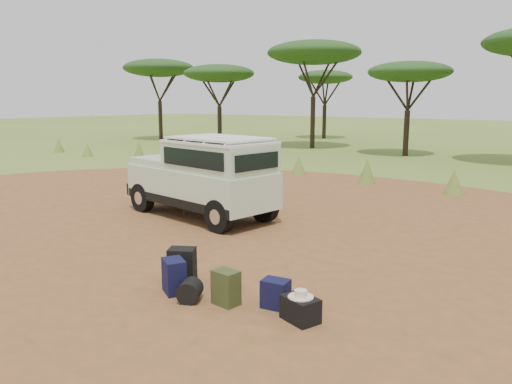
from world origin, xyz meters
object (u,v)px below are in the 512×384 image
Objects in this scene: backpack_navy at (174,276)px; duffel_navy at (276,294)px; safari_vehicle at (204,178)px; backpack_black at (182,266)px; backpack_olive at (226,288)px; walking_staff at (181,191)px; hard_case at (301,309)px.

backpack_navy is 1.60m from duffel_navy.
safari_vehicle reaches higher than backpack_black.
backpack_olive is (3.85, -3.84, -0.72)m from safari_vehicle.
backpack_navy is 1.04× the size of backpack_olive.
walking_staff is 2.49× the size of backpack_black.
safari_vehicle reaches higher than backpack_olive.
duffel_navy is 0.53m from hard_case.
duffel_navy is at bearing 32.80° from backpack_olive.
backpack_black is 2.26m from hard_case.
backpack_black is at bearing -163.93° from hard_case.
safari_vehicle is 8.62× the size of backpack_olive.
backpack_navy is at bearing -91.21° from backpack_black.
backpack_navy reaches higher than backpack_olive.
hard_case is at bearing -32.51° from backpack_black.
backpack_navy is at bearing -153.43° from hard_case.
backpack_olive is 1.06× the size of hard_case.
backpack_olive is 0.71m from duffel_navy.
safari_vehicle is at bearing 133.21° from duffel_navy.
safari_vehicle is 4.99m from backpack_navy.
duffel_navy is (4.49, -3.52, -0.77)m from safari_vehicle.
backpack_black is at bearing 173.15° from duffel_navy.
duffel_navy is at bearing -62.13° from walking_staff.
safari_vehicle is at bearing 156.74° from backpack_navy.
walking_staff is 4.95m from backpack_navy.
backpack_black reaches higher than duffel_navy.
backpack_navy is 2.07m from hard_case.
safari_vehicle reaches higher than walking_staff.
walking_staff is at bearing 138.63° from duffel_navy.
safari_vehicle is 6.26m from hard_case.
walking_staff is (-0.43, -0.36, -0.31)m from safari_vehicle.
walking_staff reaches higher than backpack_olive.
hard_case is (1.14, 0.15, -0.08)m from backpack_olive.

